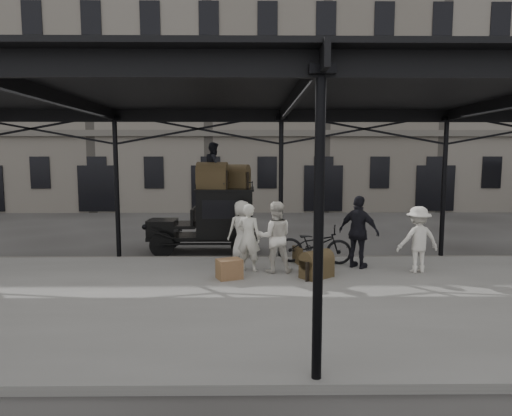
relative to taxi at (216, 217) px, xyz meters
The scene contains 18 objects.
ground 4.02m from the taxi, 57.00° to the right, with size 120.00×120.00×0.00m, color #383533.
platform 5.73m from the taxi, 68.18° to the right, with size 28.00×8.00×0.15m, color slate.
canopy 6.34m from the taxi, 67.07° to the right, with size 22.50×9.00×4.74m.
building_frontage 16.02m from the taxi, 81.96° to the left, with size 64.00×8.00×14.00m, color slate.
taxi is the anchor object (origin of this frame).
porter_left 3.23m from the taxi, 69.86° to the right, with size 0.67×0.44×1.83m, color beige.
porter_midleft 3.63m from the taxi, 60.03° to the right, with size 0.92×0.72×1.90m, color silver.
porter_centre 1.68m from the taxi, 57.77° to the right, with size 0.86×0.56×1.76m, color beige.
porter_official 4.96m from the taxi, 33.27° to the right, with size 1.18×0.49×2.01m, color black.
porter_right 6.47m from the taxi, 29.74° to the right, with size 1.14×0.66×1.77m, color silver.
bicycle 3.74m from the taxi, 35.69° to the right, with size 0.74×2.11×1.11m, color black.
porter_roof 1.73m from the taxi, 107.50° to the right, with size 0.73×0.57×1.50m, color black.
steamer_trunk_roof_near 1.36m from the taxi, 108.07° to the right, with size 0.98×0.60×0.72m, color #4E3D24, non-canonical shape.
steamer_trunk_roof_far 1.48m from the taxi, 16.81° to the left, with size 0.88×0.54×0.65m, color #4E3D24, non-canonical shape.
steamer_trunk_platform 4.75m from the taxi, 52.55° to the right, with size 0.80×0.49×0.59m, color #4E3D24, non-canonical shape.
wicker_hamper 3.94m from the taxi, 80.70° to the right, with size 0.60×0.45×0.50m, color #8D6241.
suitcase_upright 3.37m from the taxi, 39.42° to the right, with size 0.15×0.60×0.45m, color #4E3D24.
suitcase_flat 4.28m from the taxi, 48.66° to the right, with size 0.60×0.15×0.40m, color #4E3D24.
Camera 1 is at (-0.91, -11.88, 3.25)m, focal length 32.00 mm.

